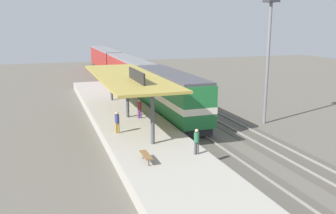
# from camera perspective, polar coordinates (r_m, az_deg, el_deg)

# --- Properties ---
(ground_plane) EXTENTS (120.00, 120.00, 0.00)m
(ground_plane) POSITION_cam_1_polar(r_m,az_deg,el_deg) (35.85, 4.17, -2.11)
(ground_plane) COLOR #5B564C
(track_near) EXTENTS (3.20, 110.00, 0.16)m
(track_near) POSITION_cam_1_polar(r_m,az_deg,el_deg) (35.13, 1.16, -2.33)
(track_near) COLOR #4E4941
(track_near) RESTS_ON ground
(track_far) EXTENTS (3.20, 110.00, 0.16)m
(track_far) POSITION_cam_1_polar(r_m,az_deg,el_deg) (36.91, 7.89, -1.71)
(track_far) COLOR #4E4941
(track_far) RESTS_ON ground
(platform) EXTENTS (6.00, 44.00, 0.90)m
(platform) POSITION_cam_1_polar(r_m,az_deg,el_deg) (33.79, -6.20, -2.29)
(platform) COLOR #9E998E
(platform) RESTS_ON ground
(station_canopy) EXTENTS (5.20, 18.00, 4.70)m
(station_canopy) POSITION_cam_1_polar(r_m,az_deg,el_deg) (32.87, -6.34, 4.56)
(station_canopy) COLOR #47474C
(station_canopy) RESTS_ON platform
(platform_bench) EXTENTS (0.44, 1.70, 0.50)m
(platform_bench) POSITION_cam_1_polar(r_m,az_deg,el_deg) (22.76, -3.43, -7.43)
(platform_bench) COLOR #333338
(platform_bench) RESTS_ON platform
(locomotive) EXTENTS (2.93, 14.43, 4.44)m
(locomotive) POSITION_cam_1_polar(r_m,az_deg,el_deg) (35.83, 0.44, 1.87)
(locomotive) COLOR #28282D
(locomotive) RESTS_ON track_near
(passenger_carriage_front) EXTENTS (2.90, 20.00, 4.24)m
(passenger_carriage_front) POSITION_cam_1_polar(r_m,az_deg,el_deg) (52.96, -6.00, 5.27)
(passenger_carriage_front) COLOR #28282D
(passenger_carriage_front) RESTS_ON track_near
(passenger_carriage_rear) EXTENTS (2.90, 20.00, 4.24)m
(passenger_carriage_rear) POSITION_cam_1_polar(r_m,az_deg,el_deg) (73.26, -9.67, 7.24)
(passenger_carriage_rear) COLOR #28282D
(passenger_carriage_rear) RESTS_ON track_near
(light_mast) EXTENTS (1.10, 1.10, 11.70)m
(light_mast) POSITION_cam_1_polar(r_m,az_deg,el_deg) (34.79, 15.38, 11.03)
(light_mast) COLOR slate
(light_mast) RESTS_ON ground
(person_waiting) EXTENTS (0.34, 0.34, 1.71)m
(person_waiting) POSITION_cam_1_polar(r_m,az_deg,el_deg) (32.96, -4.42, -0.12)
(person_waiting) COLOR #663375
(person_waiting) RESTS_ON platform
(person_walking) EXTENTS (0.34, 0.34, 1.71)m
(person_walking) POSITION_cam_1_polar(r_m,az_deg,el_deg) (23.92, 4.43, -5.13)
(person_walking) COLOR #4C4C51
(person_walking) RESTS_ON platform
(person_boarding) EXTENTS (0.34, 0.34, 1.71)m
(person_boarding) POSITION_cam_1_polar(r_m,az_deg,el_deg) (28.67, -7.86, -2.18)
(person_boarding) COLOR olive
(person_boarding) RESTS_ON platform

